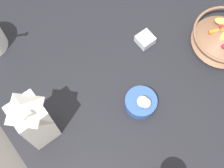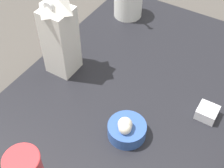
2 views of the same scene
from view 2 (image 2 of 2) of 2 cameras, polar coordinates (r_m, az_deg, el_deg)
The scene contains 6 objects.
ground_plane at distance 0.97m, azimuth 12.31°, elevation -6.37°, with size 6.00×6.00×0.00m, color #4C4742.
countertop at distance 0.96m, azimuth 12.46°, elevation -5.77°, with size 1.03×1.03×0.03m.
milk_carton at distance 0.97m, azimuth -9.59°, elevation 8.87°, with size 0.09×0.09×0.28m.
yogurt_tub at distance 1.26m, azimuth 2.98°, elevation 14.78°, with size 0.11×0.14×0.21m.
spice_jar at distance 0.94m, azimuth 16.98°, elevation -5.05°, with size 0.06×0.06×0.03m.
garlic_bowl at distance 0.86m, azimuth 2.67°, elevation -8.26°, with size 0.11×0.11×0.07m.
Camera 2 is at (0.12, -0.59, 0.76)m, focal length 50.00 mm.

